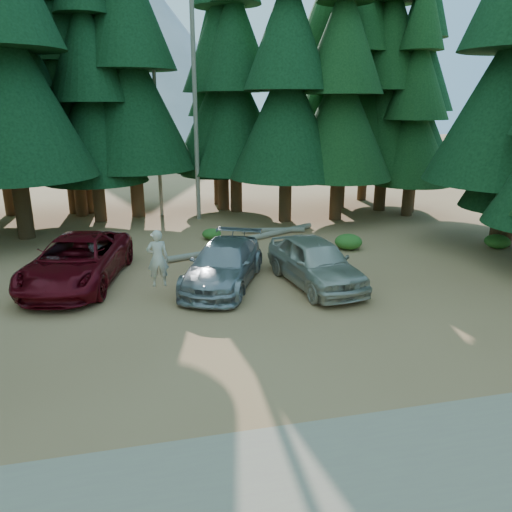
{
  "coord_description": "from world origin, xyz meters",
  "views": [
    {
      "loc": [
        -2.18,
        -13.11,
        6.34
      ],
      "look_at": [
        1.47,
        2.89,
        1.25
      ],
      "focal_mm": 35.0,
      "sensor_mm": 36.0,
      "label": 1
    }
  ],
  "objects_px": {
    "red_pickup": "(77,261)",
    "silver_minivan_right": "(315,262)",
    "frisbee_player": "(158,258)",
    "log_right": "(280,232)",
    "log_left": "(209,253)",
    "log_mid": "(273,230)",
    "silver_minivan_center": "(224,264)"
  },
  "relations": [
    {
      "from": "red_pickup",
      "to": "silver_minivan_center",
      "type": "distance_m",
      "value": 5.3
    },
    {
      "from": "log_left",
      "to": "silver_minivan_center",
      "type": "bearing_deg",
      "value": -105.86
    },
    {
      "from": "silver_minivan_center",
      "to": "frisbee_player",
      "type": "height_order",
      "value": "frisbee_player"
    },
    {
      "from": "silver_minivan_center",
      "to": "log_mid",
      "type": "relative_size",
      "value": 1.68
    },
    {
      "from": "silver_minivan_center",
      "to": "silver_minivan_right",
      "type": "bearing_deg",
      "value": 11.55
    },
    {
      "from": "red_pickup",
      "to": "frisbee_player",
      "type": "relative_size",
      "value": 3.19
    },
    {
      "from": "silver_minivan_right",
      "to": "silver_minivan_center",
      "type": "bearing_deg",
      "value": 159.52
    },
    {
      "from": "silver_minivan_center",
      "to": "log_left",
      "type": "bearing_deg",
      "value": 115.25
    },
    {
      "from": "silver_minivan_right",
      "to": "frisbee_player",
      "type": "height_order",
      "value": "frisbee_player"
    },
    {
      "from": "log_mid",
      "to": "silver_minivan_right",
      "type": "bearing_deg",
      "value": -85.64
    },
    {
      "from": "log_left",
      "to": "log_mid",
      "type": "height_order",
      "value": "log_left"
    },
    {
      "from": "red_pickup",
      "to": "log_left",
      "type": "xyz_separation_m",
      "value": [
        5.06,
        2.26,
        -0.72
      ]
    },
    {
      "from": "red_pickup",
      "to": "silver_minivan_right",
      "type": "xyz_separation_m",
      "value": [
        8.35,
        -2.02,
        -0.0
      ]
    },
    {
      "from": "log_right",
      "to": "frisbee_player",
      "type": "bearing_deg",
      "value": -158.78
    },
    {
      "from": "red_pickup",
      "to": "silver_minivan_right",
      "type": "distance_m",
      "value": 8.59
    },
    {
      "from": "red_pickup",
      "to": "log_right",
      "type": "relative_size",
      "value": 1.44
    },
    {
      "from": "frisbee_player",
      "to": "log_left",
      "type": "xyz_separation_m",
      "value": [
        2.25,
        4.36,
        -1.28
      ]
    },
    {
      "from": "silver_minivan_right",
      "to": "frisbee_player",
      "type": "distance_m",
      "value": 5.56
    },
    {
      "from": "silver_minivan_center",
      "to": "log_right",
      "type": "xyz_separation_m",
      "value": [
        3.87,
        6.39,
        -0.63
      ]
    },
    {
      "from": "silver_minivan_center",
      "to": "log_mid",
      "type": "distance_m",
      "value": 7.76
    },
    {
      "from": "log_left",
      "to": "log_right",
      "type": "bearing_deg",
      "value": 18.55
    },
    {
      "from": "red_pickup",
      "to": "silver_minivan_right",
      "type": "bearing_deg",
      "value": -1.55
    },
    {
      "from": "log_mid",
      "to": "log_right",
      "type": "relative_size",
      "value": 0.74
    },
    {
      "from": "frisbee_player",
      "to": "log_mid",
      "type": "xyz_separation_m",
      "value": [
        5.97,
        7.62,
        -1.28
      ]
    },
    {
      "from": "red_pickup",
      "to": "log_left",
      "type": "height_order",
      "value": "red_pickup"
    },
    {
      "from": "silver_minivan_right",
      "to": "log_mid",
      "type": "bearing_deg",
      "value": 78.7
    },
    {
      "from": "log_right",
      "to": "silver_minivan_right",
      "type": "bearing_deg",
      "value": -123.37
    },
    {
      "from": "log_left",
      "to": "red_pickup",
      "type": "bearing_deg",
      "value": -173.0
    },
    {
      "from": "silver_minivan_right",
      "to": "frisbee_player",
      "type": "relative_size",
      "value": 2.6
    },
    {
      "from": "frisbee_player",
      "to": "log_right",
      "type": "distance_m",
      "value": 9.57
    },
    {
      "from": "log_left",
      "to": "log_mid",
      "type": "distance_m",
      "value": 4.95
    },
    {
      "from": "silver_minivan_right",
      "to": "log_right",
      "type": "relative_size",
      "value": 1.17
    }
  ]
}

